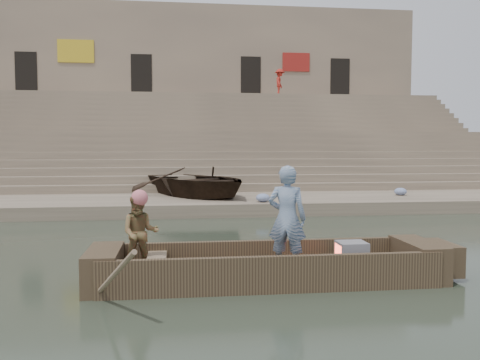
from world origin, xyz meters
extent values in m
plane|color=#293527|center=(0.00, 0.00, 0.00)|extent=(120.00, 120.00, 0.00)
cube|color=gray|center=(0.00, 8.00, 0.20)|extent=(32.00, 4.00, 0.40)
cube|color=gray|center=(0.00, 15.50, 1.40)|extent=(32.00, 3.00, 2.80)
cube|color=gray|center=(0.00, 22.50, 2.60)|extent=(32.00, 3.00, 5.20)
cube|color=gray|center=(0.00, 10.25, 0.35)|extent=(32.00, 0.50, 0.70)
cube|color=gray|center=(0.00, 10.75, 0.50)|extent=(32.00, 0.50, 1.00)
cube|color=gray|center=(0.00, 11.25, 0.65)|extent=(32.00, 0.50, 1.30)
cube|color=gray|center=(0.00, 11.75, 0.80)|extent=(32.00, 0.50, 1.60)
cube|color=gray|center=(0.00, 12.25, 0.95)|extent=(32.00, 0.50, 1.90)
cube|color=gray|center=(0.00, 12.75, 1.10)|extent=(32.00, 0.50, 2.20)
cube|color=gray|center=(0.00, 13.25, 1.25)|extent=(32.00, 0.50, 2.50)
cube|color=gray|center=(0.00, 13.75, 1.40)|extent=(32.00, 0.50, 2.80)
cube|color=gray|center=(0.00, 17.25, 1.55)|extent=(32.00, 0.50, 3.10)
cube|color=gray|center=(0.00, 17.75, 1.70)|extent=(32.00, 0.50, 3.40)
cube|color=gray|center=(0.00, 18.25, 1.85)|extent=(32.00, 0.50, 3.70)
cube|color=gray|center=(0.00, 18.75, 2.00)|extent=(32.00, 0.50, 4.00)
cube|color=gray|center=(0.00, 19.25, 2.15)|extent=(32.00, 0.50, 4.30)
cube|color=gray|center=(0.00, 19.75, 2.30)|extent=(32.00, 0.50, 4.60)
cube|color=gray|center=(0.00, 20.25, 2.45)|extent=(32.00, 0.50, 4.90)
cube|color=gray|center=(0.00, 20.75, 2.60)|extent=(32.00, 0.50, 5.20)
cube|color=gray|center=(0.00, 26.50, 5.60)|extent=(32.00, 5.00, 11.20)
cube|color=black|center=(-9.00, 24.05, 6.60)|extent=(1.30, 0.18, 2.60)
cube|color=black|center=(-2.00, 24.05, 6.60)|extent=(1.30, 0.18, 2.60)
cube|color=black|center=(5.00, 24.05, 6.60)|extent=(1.30, 0.18, 2.60)
cube|color=black|center=(11.00, 24.05, 6.60)|extent=(1.30, 0.18, 2.60)
cube|color=gold|center=(-6.00, 23.98, 8.00)|extent=(2.20, 0.10, 1.40)
cube|color=maroon|center=(8.00, 23.98, 7.60)|extent=(1.80, 0.10, 1.20)
cube|color=brown|center=(1.58, -1.17, 0.11)|extent=(5.00, 1.30, 0.22)
cube|color=brown|center=(1.58, -1.79, 0.28)|extent=(5.20, 0.12, 0.56)
cube|color=brown|center=(1.58, -0.55, 0.28)|extent=(5.20, 0.12, 0.56)
cube|color=brown|center=(-0.97, -1.17, 0.30)|extent=(0.50, 1.30, 0.60)
cube|color=brown|center=(4.13, -1.17, 0.30)|extent=(0.50, 1.30, 0.60)
cube|color=brown|center=(4.53, -1.17, 0.32)|extent=(0.35, 0.90, 0.50)
cube|color=#937A5B|center=(-0.17, -1.17, 0.40)|extent=(0.30, 1.20, 0.08)
cylinder|color=#937A5B|center=(-0.82, -2.07, 0.30)|extent=(1.03, 2.10, 1.36)
sphere|color=#E16F78|center=(-0.42, -1.09, 1.38)|extent=(0.26, 0.26, 0.26)
imported|color=navy|center=(1.87, -1.32, 1.05)|extent=(0.72, 0.61, 1.66)
imported|color=#2B813B|center=(-0.42, -1.09, 0.83)|extent=(0.60, 0.47, 1.22)
cube|color=gray|center=(2.98, -1.17, 0.42)|extent=(0.46, 0.42, 0.40)
cube|color=#E5593F|center=(2.77, -1.17, 0.42)|extent=(0.04, 0.34, 0.32)
imported|color=#2D2116|center=(0.90, 8.71, 0.91)|extent=(5.57, 6.08, 1.03)
imported|color=#B3271E|center=(6.52, 22.00, 6.03)|extent=(0.91, 1.20, 1.65)
ellipsoid|color=#3F5999|center=(2.84, 6.63, 0.53)|extent=(0.44, 0.44, 0.26)
ellipsoid|color=#3F5999|center=(8.07, 8.09, 0.53)|extent=(0.44, 0.44, 0.26)
camera|label=1|loc=(0.15, -9.06, 2.20)|focal=38.02mm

